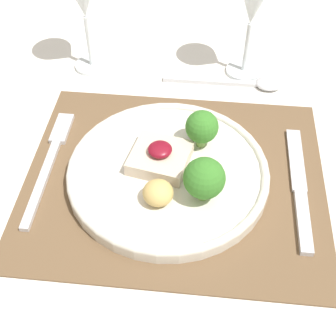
{
  "coord_description": "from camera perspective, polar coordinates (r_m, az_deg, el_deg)",
  "views": [
    {
      "loc": [
        0.03,
        -0.42,
        1.25
      ],
      "look_at": [
        -0.01,
        -0.0,
        0.78
      ],
      "focal_mm": 50.0,
      "sensor_mm": 36.0,
      "label": 1
    }
  ],
  "objects": [
    {
      "name": "dining_table",
      "position": [
        0.72,
        0.74,
        -5.91
      ],
      "size": [
        1.35,
        1.12,
        0.76
      ],
      "color": "white",
      "rests_on": "ground_plane"
    },
    {
      "name": "placemat",
      "position": [
        0.65,
        0.81,
        -1.28
      ],
      "size": [
        0.41,
        0.34,
        0.0
      ],
      "primitive_type": "cube",
      "color": "brown",
      "rests_on": "dining_table"
    },
    {
      "name": "dinner_plate",
      "position": [
        0.63,
        0.35,
        -0.29
      ],
      "size": [
        0.28,
        0.28,
        0.08
      ],
      "color": "silver",
      "rests_on": "placemat"
    },
    {
      "name": "fork",
      "position": [
        0.69,
        -14.07,
        1.24
      ],
      "size": [
        0.02,
        0.22,
        0.01
      ],
      "rotation": [
        0.0,
        0.0,
        0.02
      ],
      "color": "silver",
      "rests_on": "placemat"
    },
    {
      "name": "knife",
      "position": [
        0.65,
        15.81,
        -3.08
      ],
      "size": [
        0.02,
        0.22,
        0.01
      ],
      "rotation": [
        0.0,
        0.0,
        0.03
      ],
      "color": "silver",
      "rests_on": "placemat"
    },
    {
      "name": "spoon",
      "position": [
        0.81,
        9.73,
        10.18
      ],
      "size": [
        0.2,
        0.04,
        0.01
      ],
      "rotation": [
        0.0,
        0.0,
        0.02
      ],
      "color": "silver",
      "rests_on": "dining_table"
    },
    {
      "name": "wine_glass_near",
      "position": [
        0.77,
        10.39,
        19.54
      ],
      "size": [
        0.07,
        0.07,
        0.19
      ],
      "color": "white",
      "rests_on": "dining_table"
    }
  ]
}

